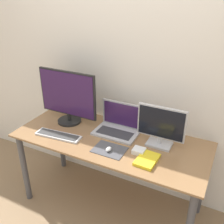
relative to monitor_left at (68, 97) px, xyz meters
The scene contains 10 objects.
wall_back 0.63m from the monitor_left, 33.09° to the left, with size 7.00×0.05×2.50m.
desk 0.62m from the monitor_left, 11.09° to the right, with size 1.65×0.69×0.75m.
monitor_left is the anchor object (origin of this frame).
monitor_right 0.88m from the monitor_left, ahead, with size 0.38×0.14×0.34m.
laptop 0.53m from the monitor_left, ahead, with size 0.38×0.25×0.25m.
keyboard 0.36m from the monitor_left, 75.98° to the right, with size 0.42×0.15×0.02m.
mousepad 0.65m from the monitor_left, 23.97° to the right, with size 0.26×0.19×0.00m.
mouse 0.66m from the monitor_left, 25.50° to the right, with size 0.04×0.06×0.03m.
book 0.93m from the monitor_left, 15.92° to the right, with size 0.15×0.21×0.02m.
power_brick 0.83m from the monitor_left, 13.00° to the right, with size 0.09×0.08×0.04m.
Camera 1 is at (0.86, -1.33, 1.95)m, focal length 42.00 mm.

